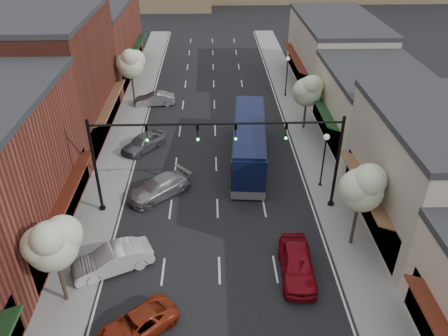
{
  "coord_description": "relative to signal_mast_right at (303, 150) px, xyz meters",
  "views": [
    {
      "loc": [
        -0.3,
        -16.54,
        18.66
      ],
      "look_at": [
        0.52,
        9.82,
        2.2
      ],
      "focal_mm": 35.0,
      "sensor_mm": 36.0,
      "label": 1
    }
  ],
  "objects": [
    {
      "name": "ground",
      "position": [
        -5.62,
        -8.0,
        -4.62
      ],
      "size": [
        160.0,
        160.0,
        0.0
      ],
      "primitive_type": "plane",
      "color": "black",
      "rests_on": "ground"
    },
    {
      "name": "sidewalk_left",
      "position": [
        -14.02,
        10.5,
        -4.55
      ],
      "size": [
        2.8,
        73.0,
        0.15
      ],
      "primitive_type": "cube",
      "color": "gray",
      "rests_on": "ground"
    },
    {
      "name": "sidewalk_right",
      "position": [
        2.78,
        10.5,
        -4.55
      ],
      "size": [
        2.8,
        73.0,
        0.15
      ],
      "primitive_type": "cube",
      "color": "gray",
      "rests_on": "ground"
    },
    {
      "name": "curb_left",
      "position": [
        -12.62,
        10.5,
        -4.55
      ],
      "size": [
        0.25,
        73.0,
        0.17
      ],
      "primitive_type": "cube",
      "color": "gray",
      "rests_on": "ground"
    },
    {
      "name": "curb_right",
      "position": [
        1.38,
        10.5,
        -4.55
      ],
      "size": [
        0.25,
        73.0,
        0.17
      ],
      "primitive_type": "cube",
      "color": "gray",
      "rests_on": "ground"
    },
    {
      "name": "bldg_left_midfar",
      "position": [
        -19.86,
        12.0,
        0.78
      ],
      "size": [
        10.14,
        14.1,
        10.9
      ],
      "color": "maroon",
      "rests_on": "ground"
    },
    {
      "name": "bldg_left_far",
      "position": [
        -19.84,
        28.0,
        -0.46
      ],
      "size": [
        10.14,
        18.1,
        8.4
      ],
      "color": "brown",
      "rests_on": "ground"
    },
    {
      "name": "bldg_right_midnear",
      "position": [
        8.1,
        -2.0,
        -0.72
      ],
      "size": [
        9.14,
        12.1,
        7.9
      ],
      "color": "#ABA293",
      "rests_on": "ground"
    },
    {
      "name": "bldg_right_midfar",
      "position": [
        8.08,
        10.0,
        -1.46
      ],
      "size": [
        9.14,
        12.1,
        6.4
      ],
      "color": "beige",
      "rests_on": "ground"
    },
    {
      "name": "bldg_right_far",
      "position": [
        8.09,
        24.0,
        -0.96
      ],
      "size": [
        9.14,
        16.1,
        7.4
      ],
      "color": "#ABA293",
      "rests_on": "ground"
    },
    {
      "name": "signal_mast_right",
      "position": [
        0.0,
        0.0,
        0.0
      ],
      "size": [
        8.22,
        0.46,
        7.0
      ],
      "color": "black",
      "rests_on": "ground"
    },
    {
      "name": "signal_mast_left",
      "position": [
        -11.24,
        0.0,
        0.0
      ],
      "size": [
        8.22,
        0.46,
        7.0
      ],
      "color": "black",
      "rests_on": "ground"
    },
    {
      "name": "tree_right_near",
      "position": [
        2.73,
        -4.05,
        -0.17
      ],
      "size": [
        2.85,
        2.65,
        5.95
      ],
      "color": "#47382B",
      "rests_on": "ground"
    },
    {
      "name": "tree_right_far",
      "position": [
        2.73,
        11.95,
        -0.63
      ],
      "size": [
        2.85,
        2.65,
        5.43
      ],
      "color": "#47382B",
      "rests_on": "ground"
    },
    {
      "name": "tree_left_near",
      "position": [
        -13.87,
        -8.05,
        -0.4
      ],
      "size": [
        2.85,
        2.65,
        5.69
      ],
      "color": "#47382B",
      "rests_on": "ground"
    },
    {
      "name": "tree_left_far",
      "position": [
        -13.87,
        17.95,
        -0.02
      ],
      "size": [
        2.85,
        2.65,
        6.13
      ],
      "color": "#47382B",
      "rests_on": "ground"
    },
    {
      "name": "lamp_post_near",
      "position": [
        2.18,
        2.5,
        -1.62
      ],
      "size": [
        0.44,
        0.44,
        4.44
      ],
      "color": "black",
      "rests_on": "ground"
    },
    {
      "name": "lamp_post_far",
      "position": [
        2.18,
        20.0,
        -1.62
      ],
      "size": [
        0.44,
        0.44,
        4.44
      ],
      "color": "black",
      "rests_on": "ground"
    },
    {
      "name": "coach_bus",
      "position": [
        -2.94,
        6.37,
        -2.8
      ],
      "size": [
        3.45,
        11.6,
        3.5
      ],
      "rotation": [
        0.0,
        0.0,
        -0.08
      ],
      "color": "black",
      "rests_on": "ground"
    },
    {
      "name": "red_hatchback",
      "position": [
        -1.16,
        -6.42,
        -3.81
      ],
      "size": [
        2.14,
        4.83,
        1.62
      ],
      "primitive_type": "imported",
      "rotation": [
        0.0,
        0.0,
        -0.05
      ],
      "color": "maroon",
      "rests_on": "ground"
    },
    {
      "name": "parked_car_a",
      "position": [
        -9.82,
        -10.2,
        -4.03
      ],
      "size": [
        4.5,
        4.21,
        1.18
      ],
      "primitive_type": "imported",
      "rotation": [
        0.0,
        0.0,
        -0.87
      ],
      "color": "maroon",
      "rests_on": "ground"
    },
    {
      "name": "parked_car_b",
      "position": [
        -11.82,
        -5.7,
        -3.86
      ],
      "size": [
        4.87,
        3.39,
        1.52
      ],
      "primitive_type": "imported",
      "rotation": [
        0.0,
        0.0,
        -1.14
      ],
      "color": "silver",
      "rests_on": "ground"
    },
    {
      "name": "parked_car_c",
      "position": [
        -9.82,
        1.69,
        -3.91
      ],
      "size": [
        5.02,
        4.71,
        1.42
      ],
      "primitive_type": "imported",
      "rotation": [
        0.0,
        0.0,
        -0.86
      ],
      "color": "gray",
      "rests_on": "ground"
    },
    {
      "name": "parked_car_d",
      "position": [
        -11.82,
        8.56,
        -3.89
      ],
      "size": [
        4.01,
        4.44,
        1.46
      ],
      "primitive_type": "imported",
      "rotation": [
        0.0,
        0.0,
        -0.67
      ],
      "color": "#57595F",
      "rests_on": "ground"
    },
    {
      "name": "parked_car_e",
      "position": [
        -11.82,
        18.08,
        -3.95
      ],
      "size": [
        4.21,
        1.87,
        1.34
      ],
      "primitive_type": "imported",
      "rotation": [
        0.0,
        0.0,
        -1.46
      ],
      "color": "gray",
      "rests_on": "ground"
    }
  ]
}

